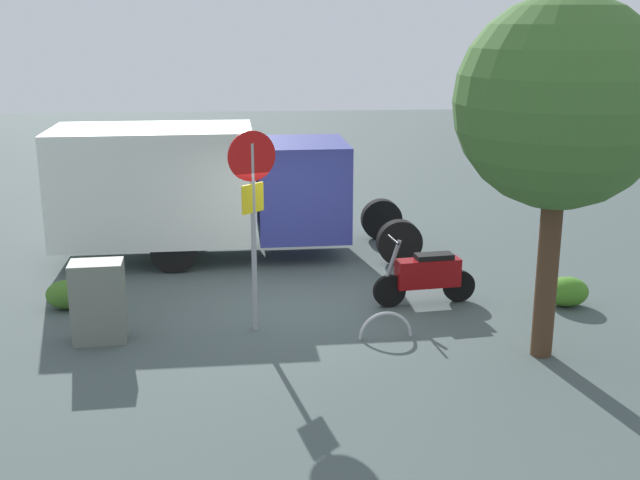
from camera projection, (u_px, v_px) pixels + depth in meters
ground_plane at (301, 304)px, 13.63m from camera, size 60.00×60.00×0.00m
box_truck_near at (205, 184)px, 15.96m from camera, size 7.28×2.38×2.67m
motorcycle at (427, 275)px, 13.51m from camera, size 1.81×0.58×1.20m
stop_sign at (253, 200)px, 11.96m from camera, size 0.71×0.33×3.14m
street_tree at (561, 104)px, 10.62m from camera, size 2.88×2.88×5.08m
utility_cabinet at (98, 302)px, 11.93m from camera, size 0.81×0.56×1.25m
bike_rack_hoop at (385, 338)px, 12.20m from camera, size 0.85×0.14×0.85m
shrub_near_sign at (68, 294)px, 13.38m from camera, size 0.72×0.59×0.49m
shrub_mid_verge at (567, 292)px, 13.51m from camera, size 0.73×0.60×0.50m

